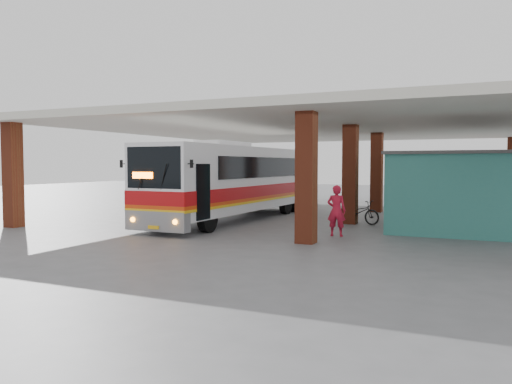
{
  "coord_description": "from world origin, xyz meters",
  "views": [
    {
      "loc": [
        8.31,
        -18.68,
        2.62
      ],
      "look_at": [
        -0.2,
        0.0,
        1.48
      ],
      "focal_mm": 35.0,
      "sensor_mm": 36.0,
      "label": 1
    }
  ],
  "objects_px": {
    "coach_bus": "(235,182)",
    "red_chair": "(407,212)",
    "pedestrian": "(336,211)",
    "motorcycle": "(358,212)"
  },
  "relations": [
    {
      "from": "coach_bus",
      "to": "red_chair",
      "type": "height_order",
      "value": "coach_bus"
    },
    {
      "from": "pedestrian",
      "to": "coach_bus",
      "type": "bearing_deg",
      "value": -33.46
    },
    {
      "from": "pedestrian",
      "to": "red_chair",
      "type": "distance_m",
      "value": 6.97
    },
    {
      "from": "coach_bus",
      "to": "red_chair",
      "type": "relative_size",
      "value": 15.47
    },
    {
      "from": "red_chair",
      "to": "pedestrian",
      "type": "bearing_deg",
      "value": -104.55
    },
    {
      "from": "pedestrian",
      "to": "red_chair",
      "type": "height_order",
      "value": "pedestrian"
    },
    {
      "from": "motorcycle",
      "to": "red_chair",
      "type": "xyz_separation_m",
      "value": [
        1.69,
        2.74,
        -0.15
      ]
    },
    {
      "from": "coach_bus",
      "to": "motorcycle",
      "type": "relative_size",
      "value": 6.27
    },
    {
      "from": "motorcycle",
      "to": "red_chair",
      "type": "relative_size",
      "value": 2.47
    },
    {
      "from": "pedestrian",
      "to": "red_chair",
      "type": "xyz_separation_m",
      "value": [
        1.58,
        6.77,
        -0.56
      ]
    }
  ]
}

